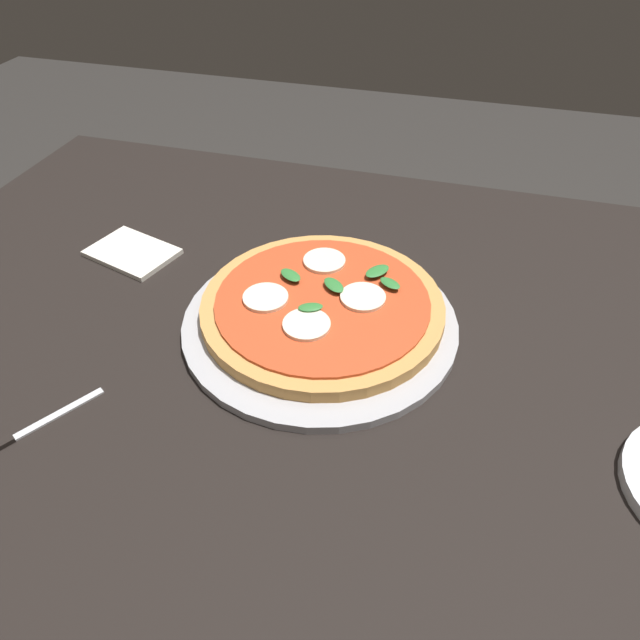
# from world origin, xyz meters

# --- Properties ---
(ground_plane) EXTENTS (6.00, 6.00, 0.00)m
(ground_plane) POSITION_xyz_m (0.00, 0.00, 0.00)
(ground_plane) COLOR #2D2B28
(dining_table) EXTENTS (1.29, 1.02, 0.72)m
(dining_table) POSITION_xyz_m (0.00, 0.00, 0.63)
(dining_table) COLOR black
(dining_table) RESTS_ON ground_plane
(serving_tray) EXTENTS (0.36, 0.36, 0.01)m
(serving_tray) POSITION_xyz_m (0.03, 0.06, 0.72)
(serving_tray) COLOR #B2B2B7
(serving_tray) RESTS_ON dining_table
(pizza) EXTENTS (0.32, 0.32, 0.03)m
(pizza) POSITION_xyz_m (0.03, 0.07, 0.74)
(pizza) COLOR tan
(pizza) RESTS_ON serving_tray
(napkin) EXTENTS (0.15, 0.12, 0.01)m
(napkin) POSITION_xyz_m (-0.30, 0.14, 0.72)
(napkin) COLOR white
(napkin) RESTS_ON dining_table
(knife) EXTENTS (0.10, 0.16, 0.01)m
(knife) POSITION_xyz_m (-0.25, -0.22, 0.72)
(knife) COLOR black
(knife) RESTS_ON dining_table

